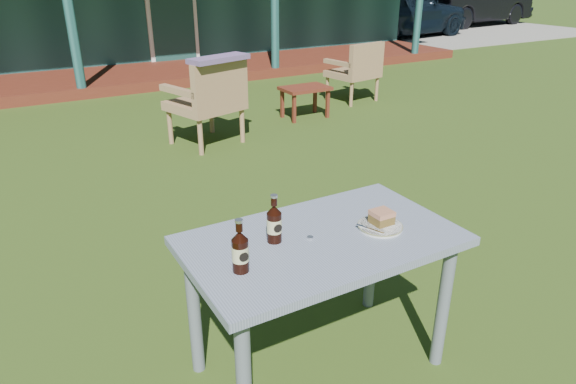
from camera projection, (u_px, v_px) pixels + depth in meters
ground at (201, 231)px, 3.81m from camera, size 80.00×80.00×0.00m
gravel_strip at (429, 31)px, 15.33m from camera, size 9.00×6.00×0.02m
car_near at (399, 10)px, 13.75m from camera, size 4.40×2.19×1.44m
car_far at (474, 2)px, 16.55m from camera, size 4.49×1.90×1.44m
cafe_table at (321, 257)px, 2.29m from camera, size 1.20×0.70×0.72m
plate at (380, 226)px, 2.32m from camera, size 0.20×0.20×0.01m
cake_slice at (382, 217)px, 2.32m from camera, size 0.09×0.09×0.06m
fork at (370, 229)px, 2.28m from camera, size 0.06×0.13×0.00m
cola_bottle_near at (274, 223)px, 2.18m from camera, size 0.07×0.07×0.22m
cola_bottle_far at (240, 251)px, 1.96m from camera, size 0.07×0.07×0.22m
bottle_cap at (310, 237)px, 2.23m from camera, size 0.03×0.03×0.01m
armchair_left at (210, 98)px, 5.44m from camera, size 0.84×0.81×0.92m
armchair_right at (357, 69)px, 7.25m from camera, size 0.71×0.67×0.84m
floral_throw at (219, 59)px, 5.15m from camera, size 0.69×0.41×0.05m
side_table at (305, 91)px, 6.52m from camera, size 0.60×0.40×0.40m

